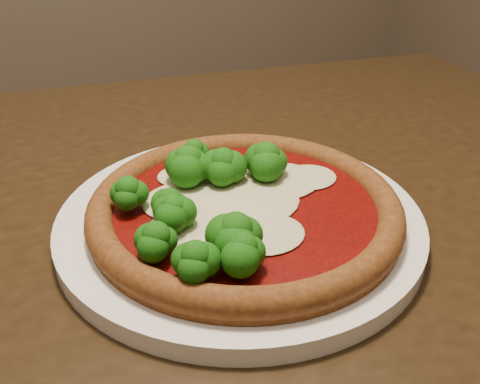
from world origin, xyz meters
name	(u,v)px	position (x,y,z in m)	size (l,w,h in m)	color
dining_table	(187,290)	(0.10, -0.02, 0.66)	(1.27, 1.03, 0.75)	black
plate	(240,220)	(0.14, -0.06, 0.76)	(0.35, 0.35, 0.02)	white
pizza	(238,205)	(0.13, -0.07, 0.78)	(0.29, 0.29, 0.06)	brown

